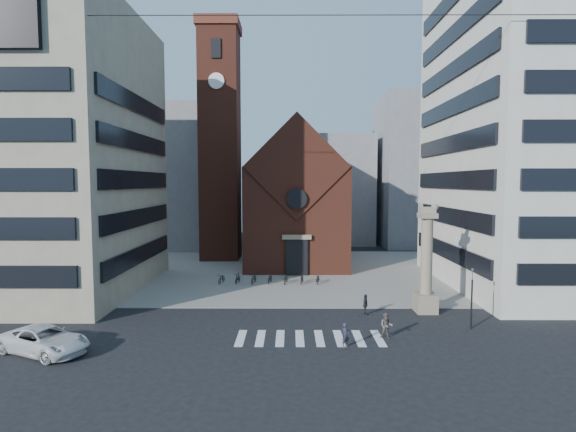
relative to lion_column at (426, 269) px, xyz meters
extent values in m
plane|color=black|center=(-10.01, -3.00, -3.46)|extent=(120.00, 120.00, 0.00)
cube|color=gray|center=(-10.01, 16.00, -3.43)|extent=(46.00, 30.00, 0.05)
cube|color=brown|center=(-10.01, 22.00, 2.54)|extent=(12.00, 16.00, 12.00)
cube|color=brown|center=(-10.01, 22.40, 8.54)|extent=(12.00, 15.40, 12.00)
cube|color=brown|center=(-10.01, 14.05, 8.54)|extent=(11.76, 0.50, 11.76)
cylinder|color=black|center=(-10.01, 13.60, 5.04)|extent=(2.20, 0.30, 2.20)
cube|color=black|center=(-10.01, 13.85, -1.46)|extent=(2.40, 0.30, 4.00)
cube|color=gray|center=(-10.01, 13.80, 0.84)|extent=(3.20, 0.40, 0.50)
cube|color=brown|center=(-20.01, 25.00, 11.54)|extent=(5.00, 5.00, 30.00)
cube|color=brown|center=(-20.01, 25.00, 27.14)|extent=(5.50, 5.50, 1.20)
cylinder|color=white|center=(-20.01, 22.40, 19.54)|extent=(2.00, 0.20, 2.00)
cube|color=black|center=(-20.01, 22.40, 23.54)|extent=(1.20, 0.20, 2.40)
cube|color=tan|center=(-34.01, 7.00, 9.54)|extent=(18.00, 20.00, 26.00)
cube|color=beige|center=(13.99, 9.00, 12.54)|extent=(18.00, 22.00, 32.00)
cube|color=gray|center=(-30.01, 37.00, 7.54)|extent=(16.00, 14.00, 22.00)
cube|color=gray|center=(-4.01, 42.00, 5.54)|extent=(14.00, 12.00, 18.00)
cube|color=gray|center=(11.99, 39.00, 8.54)|extent=(16.00, 14.00, 24.00)
cube|color=gray|center=(-0.01, 0.00, -2.71)|extent=(1.60, 1.60, 1.50)
cylinder|color=gray|center=(-0.01, 0.00, 1.04)|extent=(0.90, 0.90, 6.00)
cube|color=gray|center=(-0.01, 0.00, 4.24)|extent=(1.30, 1.30, 0.40)
cube|color=gray|center=(-0.01, 0.00, 4.64)|extent=(1.20, 0.50, 0.55)
sphere|color=gray|center=(0.54, 0.00, 4.89)|extent=(0.56, 0.56, 0.56)
cube|color=gray|center=(-0.51, 0.00, 5.04)|extent=(0.25, 0.15, 0.35)
cylinder|color=black|center=(1.99, -4.00, -1.71)|extent=(0.12, 0.12, 3.50)
imported|color=black|center=(1.99, -4.00, 0.44)|extent=(0.13, 0.16, 0.80)
imported|color=silver|center=(-25.55, -8.66, -2.66)|extent=(6.30, 4.70, 1.59)
imported|color=#2E2B3C|center=(-7.29, -7.64, -2.69)|extent=(0.67, 0.61, 1.54)
imported|color=#62534E|center=(-4.40, -6.01, -2.61)|extent=(0.97, 0.84, 1.70)
imported|color=#222128|center=(-4.90, -0.77, -2.64)|extent=(0.59, 1.02, 1.63)
imported|color=black|center=(-17.69, 9.95, -2.93)|extent=(0.92, 1.91, 0.96)
imported|color=black|center=(-16.06, 9.95, -2.87)|extent=(0.78, 1.84, 1.07)
imported|color=black|center=(-14.43, 9.95, -2.93)|extent=(0.92, 1.91, 0.96)
imported|color=black|center=(-12.80, 9.95, -2.87)|extent=(0.78, 1.84, 1.07)
imported|color=black|center=(-11.17, 9.95, -2.93)|extent=(0.92, 1.91, 0.96)
imported|color=black|center=(-9.54, 9.95, -2.87)|extent=(0.78, 1.84, 1.07)
imported|color=black|center=(-7.91, 9.95, -2.93)|extent=(0.92, 1.91, 0.96)
camera|label=1|loc=(-10.76, -34.95, 6.83)|focal=28.00mm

